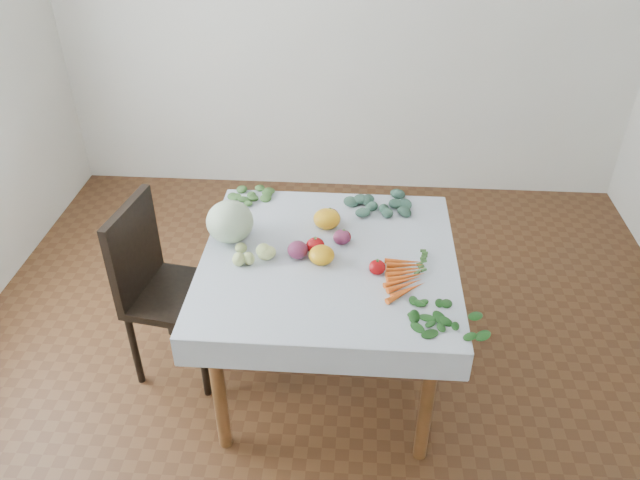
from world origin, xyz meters
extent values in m
plane|color=#57341B|center=(0.00, 0.00, 0.00)|extent=(4.00, 4.00, 0.00)
cube|color=white|center=(0.00, 2.00, 1.35)|extent=(4.00, 0.04, 2.70)
cube|color=brown|center=(0.00, 0.00, 0.73)|extent=(1.00, 1.00, 0.04)
cylinder|color=brown|center=(-0.44, -0.44, 0.35)|extent=(0.06, 0.06, 0.71)
cylinder|color=brown|center=(0.44, -0.44, 0.35)|extent=(0.06, 0.06, 0.71)
cylinder|color=brown|center=(-0.44, 0.44, 0.35)|extent=(0.06, 0.06, 0.71)
cylinder|color=brown|center=(0.44, 0.44, 0.35)|extent=(0.06, 0.06, 0.71)
cube|color=silver|center=(0.00, 0.00, 0.75)|extent=(1.12, 1.12, 0.01)
cube|color=black|center=(-0.73, 0.05, 0.45)|extent=(0.48, 0.48, 0.04)
cube|color=black|center=(-0.92, 0.08, 0.70)|extent=(0.11, 0.42, 0.46)
cylinder|color=black|center=(-0.94, -0.10, 0.21)|extent=(0.04, 0.04, 0.43)
cylinder|color=black|center=(-0.59, -0.15, 0.21)|extent=(0.04, 0.04, 0.43)
cylinder|color=black|center=(-0.88, 0.26, 0.21)|extent=(0.04, 0.04, 0.43)
cylinder|color=black|center=(-0.53, 0.20, 0.21)|extent=(0.04, 0.04, 0.43)
ellipsoid|color=beige|center=(-0.46, 0.11, 0.85)|extent=(0.24, 0.24, 0.19)
ellipsoid|color=#A90B0F|center=(-0.01, 0.27, 0.79)|extent=(0.10, 0.10, 0.08)
ellipsoid|color=#A90B0F|center=(0.06, 0.12, 0.79)|extent=(0.07, 0.07, 0.06)
ellipsoid|color=#A90B0F|center=(-0.06, 0.03, 0.79)|extent=(0.11, 0.11, 0.07)
ellipsoid|color=#A90B0F|center=(0.21, -0.10, 0.79)|extent=(0.09, 0.09, 0.06)
ellipsoid|color=yellow|center=(-0.02, 0.24, 0.80)|extent=(0.13, 0.13, 0.09)
ellipsoid|color=yellow|center=(-0.03, -0.04, 0.80)|extent=(0.13, 0.13, 0.08)
ellipsoid|color=#621C47|center=(-0.14, -0.01, 0.79)|extent=(0.11, 0.11, 0.08)
ellipsoid|color=#621C47|center=(0.05, 0.11, 0.79)|extent=(0.10, 0.10, 0.07)
ellipsoid|color=#CDD77C|center=(-0.31, -0.04, 0.78)|extent=(0.05, 0.05, 0.05)
ellipsoid|color=#CDD77C|center=(-0.33, -0.03, 0.78)|extent=(0.05, 0.05, 0.05)
ellipsoid|color=#CDD77C|center=(-0.33, -0.06, 0.78)|extent=(0.05, 0.05, 0.05)
ellipsoid|color=#CDD77C|center=(-0.28, -0.02, 0.78)|extent=(0.05, 0.05, 0.05)
ellipsoid|color=#CDD77C|center=(-0.38, -0.03, 0.78)|extent=(0.05, 0.05, 0.05)
ellipsoid|color=#CDD77C|center=(-0.28, -0.08, 0.78)|extent=(0.05, 0.05, 0.05)
cone|color=orange|center=(0.33, -0.03, 0.77)|extent=(0.17, 0.03, 0.03)
cone|color=orange|center=(0.33, -0.05, 0.77)|extent=(0.17, 0.04, 0.03)
cone|color=orange|center=(0.33, -0.08, 0.77)|extent=(0.17, 0.06, 0.03)
cone|color=orange|center=(0.33, -0.11, 0.77)|extent=(0.17, 0.07, 0.03)
cone|color=orange|center=(0.33, -0.14, 0.77)|extent=(0.17, 0.09, 0.03)
cone|color=orange|center=(0.33, -0.16, 0.77)|extent=(0.17, 0.10, 0.03)
cone|color=orange|center=(0.33, -0.19, 0.77)|extent=(0.16, 0.11, 0.03)
cone|color=orange|center=(0.33, -0.22, 0.77)|extent=(0.16, 0.12, 0.03)
cone|color=orange|center=(0.33, -0.25, 0.77)|extent=(0.15, 0.13, 0.03)
ellipsoid|color=#375A4A|center=(0.24, 0.46, 0.77)|extent=(0.06, 0.06, 0.04)
ellipsoid|color=#375A4A|center=(0.20, 0.47, 0.77)|extent=(0.06, 0.06, 0.04)
ellipsoid|color=#375A4A|center=(0.22, 0.43, 0.77)|extent=(0.06, 0.06, 0.04)
ellipsoid|color=#375A4A|center=(0.25, 0.49, 0.77)|extent=(0.06, 0.06, 0.04)
ellipsoid|color=#375A4A|center=(0.17, 0.45, 0.77)|extent=(0.06, 0.06, 0.04)
ellipsoid|color=#375A4A|center=(0.27, 0.43, 0.77)|extent=(0.06, 0.06, 0.04)
ellipsoid|color=#375A4A|center=(0.20, 0.51, 0.77)|extent=(0.06, 0.06, 0.04)
ellipsoid|color=#375A4A|center=(0.18, 0.40, 0.77)|extent=(0.06, 0.06, 0.04)
ellipsoid|color=#375A4A|center=(0.30, 0.48, 0.77)|extent=(0.06, 0.06, 0.04)
ellipsoid|color=#375A4A|center=(0.13, 0.49, 0.77)|extent=(0.06, 0.06, 0.04)
ellipsoid|color=#375A4A|center=(0.26, 0.38, 0.77)|extent=(0.06, 0.06, 0.04)
ellipsoid|color=#375A4A|center=(0.25, 0.55, 0.77)|extent=(0.06, 0.06, 0.04)
ellipsoid|color=#375A4A|center=(0.11, 0.41, 0.77)|extent=(0.06, 0.06, 0.04)
ellipsoid|color=#375A4A|center=(0.34, 0.44, 0.77)|extent=(0.06, 0.06, 0.04)
ellipsoid|color=#375A4A|center=(0.14, 0.55, 0.77)|extent=(0.06, 0.06, 0.04)
ellipsoid|color=#1A4F18|center=(0.50, -0.39, 0.76)|extent=(0.06, 0.04, 0.01)
ellipsoid|color=#1A4F18|center=(0.47, -0.37, 0.76)|extent=(0.06, 0.04, 0.01)
ellipsoid|color=#1A4F18|center=(0.47, -0.41, 0.76)|extent=(0.06, 0.04, 0.01)
ellipsoid|color=#1A4F18|center=(0.51, -0.37, 0.76)|extent=(0.06, 0.04, 0.01)
ellipsoid|color=#1A4F18|center=(0.44, -0.38, 0.76)|extent=(0.06, 0.04, 0.01)
ellipsoid|color=#1A4F18|center=(0.51, -0.42, 0.76)|extent=(0.06, 0.04, 0.01)
ellipsoid|color=#1A4F18|center=(0.49, -0.34, 0.76)|extent=(0.06, 0.04, 0.01)
ellipsoid|color=#1A4F18|center=(0.43, -0.42, 0.76)|extent=(0.06, 0.04, 0.01)
ellipsoid|color=#1A4F18|center=(0.55, -0.39, 0.76)|extent=(0.06, 0.04, 0.01)
ellipsoid|color=#1A4F18|center=(0.42, -0.34, 0.76)|extent=(0.06, 0.04, 0.01)
ellipsoid|color=#1A4F18|center=(0.49, -0.45, 0.76)|extent=(0.06, 0.04, 0.01)
ellipsoid|color=#1A4F18|center=(0.54, -0.33, 0.76)|extent=(0.06, 0.04, 0.01)
ellipsoid|color=#1A4F18|center=(0.39, -0.40, 0.76)|extent=(0.06, 0.04, 0.01)
ellipsoid|color=#1A4F18|center=(0.57, -0.43, 0.76)|extent=(0.06, 0.04, 0.01)
ellipsoid|color=#1A4F18|center=(0.45, -0.30, 0.76)|extent=(0.06, 0.04, 0.01)
ellipsoid|color=#1A4F18|center=(0.42, -0.47, 0.76)|extent=(0.06, 0.04, 0.01)
ellipsoid|color=#1A4F18|center=(0.59, -0.35, 0.76)|extent=(0.06, 0.04, 0.01)
ellipsoid|color=#1A4F18|center=(0.36, -0.34, 0.76)|extent=(0.06, 0.04, 0.01)
ellipsoid|color=#4E7A37|center=(-0.42, 0.48, 0.77)|extent=(0.05, 0.05, 0.02)
ellipsoid|color=#4E7A37|center=(-0.45, 0.50, 0.77)|extent=(0.05, 0.05, 0.02)
ellipsoid|color=#4E7A37|center=(-0.44, 0.45, 0.77)|extent=(0.05, 0.05, 0.02)
ellipsoid|color=#4E7A37|center=(-0.40, 0.50, 0.77)|extent=(0.05, 0.05, 0.02)
ellipsoid|color=#4E7A37|center=(-0.48, 0.49, 0.77)|extent=(0.05, 0.05, 0.02)
ellipsoid|color=#4E7A37|center=(-0.40, 0.44, 0.77)|extent=(0.05, 0.05, 0.02)
ellipsoid|color=#4E7A37|center=(-0.43, 0.53, 0.77)|extent=(0.05, 0.05, 0.02)
ellipsoid|color=#4E7A37|center=(-0.49, 0.44, 0.77)|extent=(0.05, 0.05, 0.02)
ellipsoid|color=#4E7A37|center=(-0.36, 0.48, 0.77)|extent=(0.05, 0.05, 0.02)
ellipsoid|color=#4E7A37|center=(-0.50, 0.53, 0.77)|extent=(0.05, 0.05, 0.02)
ellipsoid|color=#4E7A37|center=(-0.43, 0.40, 0.77)|extent=(0.05, 0.05, 0.02)
ellipsoid|color=#4E7A37|center=(-0.37, 0.55, 0.77)|extent=(0.05, 0.05, 0.02)
camera|label=1|loc=(0.12, -2.23, 2.39)|focal=35.00mm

